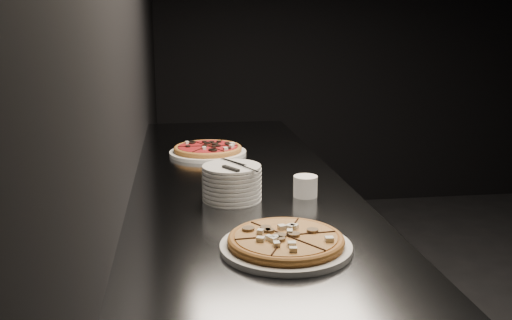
{
  "coord_description": "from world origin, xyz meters",
  "views": [
    {
      "loc": [
        -2.34,
        -1.91,
        1.47
      ],
      "look_at": [
        -2.08,
        -0.06,
        1.01
      ],
      "focal_mm": 40.0,
      "sensor_mm": 36.0,
      "label": 1
    }
  ],
  "objects": [
    {
      "name": "wall_left",
      "position": [
        -2.5,
        0.0,
        1.4
      ],
      "size": [
        0.02,
        5.0,
        2.8
      ],
      "primitive_type": "cube",
      "color": "black",
      "rests_on": "floor"
    },
    {
      "name": "wall_back",
      "position": [
        0.0,
        2.5,
        1.4
      ],
      "size": [
        5.0,
        0.02,
        2.8
      ],
      "primitive_type": "cube",
      "color": "black",
      "rests_on": "floor"
    },
    {
      "name": "counter",
      "position": [
        -2.13,
        0.0,
        0.46
      ],
      "size": [
        0.74,
        2.44,
        0.92
      ],
      "color": "slate",
      "rests_on": "floor"
    },
    {
      "name": "pizza_mushroom",
      "position": [
        -2.08,
        -0.62,
        0.94
      ],
      "size": [
        0.33,
        0.33,
        0.04
      ],
      "rotation": [
        0.0,
        0.0,
        0.08
      ],
      "color": "white",
      "rests_on": "counter"
    },
    {
      "name": "pizza_tomato",
      "position": [
        -2.22,
        0.44,
        0.94
      ],
      "size": [
        0.32,
        0.32,
        0.04
      ],
      "rotation": [
        0.0,
        0.0,
        -0.04
      ],
      "color": "white",
      "rests_on": "counter"
    },
    {
      "name": "plate_stack",
      "position": [
        -2.18,
        -0.19,
        0.98
      ],
      "size": [
        0.18,
        0.18,
        0.11
      ],
      "color": "white",
      "rests_on": "counter"
    },
    {
      "name": "cutlery",
      "position": [
        -2.17,
        -0.21,
        1.03
      ],
      "size": [
        0.09,
        0.19,
        0.01
      ],
      "rotation": [
        0.0,
        0.0,
        0.56
      ],
      "color": "#B8BABF",
      "rests_on": "plate_stack"
    },
    {
      "name": "ramekin",
      "position": [
        -1.94,
        -0.19,
        0.96
      ],
      "size": [
        0.08,
        0.08,
        0.07
      ],
      "color": "white",
      "rests_on": "counter"
    }
  ]
}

